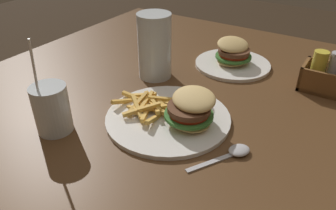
% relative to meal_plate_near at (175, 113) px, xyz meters
% --- Properties ---
extents(dining_table, '(1.26, 1.29, 0.75)m').
position_rel_meal_plate_near_xyz_m(dining_table, '(-0.01, 0.07, -0.14)').
color(dining_table, brown).
rests_on(dining_table, ground_plane).
extents(meal_plate_near, '(0.29, 0.29, 0.09)m').
position_rel_meal_plate_near_xyz_m(meal_plate_near, '(0.00, 0.00, 0.00)').
color(meal_plate_near, white).
rests_on(meal_plate_near, dining_table).
extents(beer_glass, '(0.09, 0.09, 0.18)m').
position_rel_meal_plate_near_xyz_m(beer_glass, '(-0.17, 0.17, 0.06)').
color(beer_glass, silver).
rests_on(beer_glass, dining_table).
extents(juice_glass, '(0.08, 0.08, 0.22)m').
position_rel_meal_plate_near_xyz_m(juice_glass, '(-0.21, -0.17, 0.03)').
color(juice_glass, silver).
rests_on(juice_glass, dining_table).
extents(spoon, '(0.09, 0.14, 0.01)m').
position_rel_meal_plate_near_xyz_m(spoon, '(0.16, -0.03, -0.02)').
color(spoon, silver).
rests_on(spoon, dining_table).
extents(meal_plate_far, '(0.23, 0.23, 0.09)m').
position_rel_meal_plate_near_xyz_m(meal_plate_far, '(-0.01, 0.35, 0.00)').
color(meal_plate_far, white).
rests_on(meal_plate_far, dining_table).
extents(condiment_caddy, '(0.11, 0.09, 0.11)m').
position_rel_meal_plate_near_xyz_m(condiment_caddy, '(0.25, 0.34, 0.02)').
color(condiment_caddy, brown).
rests_on(condiment_caddy, dining_table).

